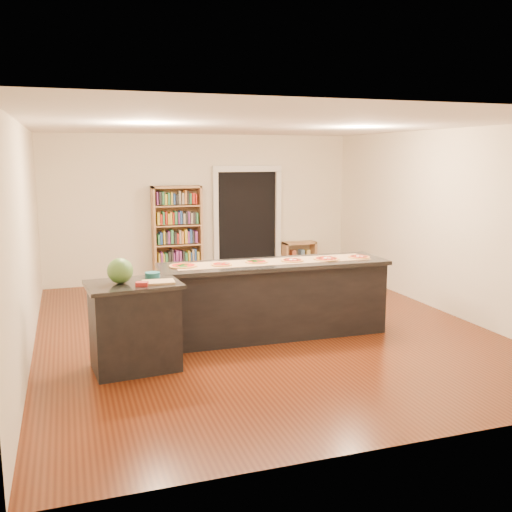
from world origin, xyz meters
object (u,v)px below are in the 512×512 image
object	(u,v)px
waste_bin	(189,275)
side_counter	(135,326)
watermelon	(120,271)
low_shelf	(299,258)
kitchen_island	(274,299)
bookshelf	(177,235)

from	to	relation	value
waste_bin	side_counter	bearing A→B (deg)	-109.50
waste_bin	watermelon	distance (m)	4.60
side_counter	watermelon	xyz separation A→B (m)	(-0.13, 0.00, 0.64)
low_shelf	side_counter	bearing A→B (deg)	-131.48
side_counter	low_shelf	distance (m)	5.77
side_counter	low_shelf	bearing A→B (deg)	43.36
kitchen_island	bookshelf	xyz separation A→B (m)	(-0.62, 3.63, 0.42)
kitchen_island	bookshelf	world-z (taller)	bookshelf
side_counter	waste_bin	bearing A→B (deg)	65.34
side_counter	bookshelf	bearing A→B (deg)	67.94
kitchen_island	waste_bin	distance (m)	3.57
kitchen_island	watermelon	size ratio (longest dim) A/B	10.72
bookshelf	low_shelf	distance (m)	2.58
kitchen_island	waste_bin	size ratio (longest dim) A/B	9.54
bookshelf	low_shelf	bearing A→B (deg)	0.47
kitchen_island	bookshelf	distance (m)	3.71
watermelon	side_counter	bearing A→B (deg)	-1.04
bookshelf	kitchen_island	bearing A→B (deg)	-80.28
waste_bin	kitchen_island	bearing A→B (deg)	-82.83
kitchen_island	watermelon	distance (m)	2.26
kitchen_island	bookshelf	size ratio (longest dim) A/B	1.65
watermelon	low_shelf	bearing A→B (deg)	47.53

